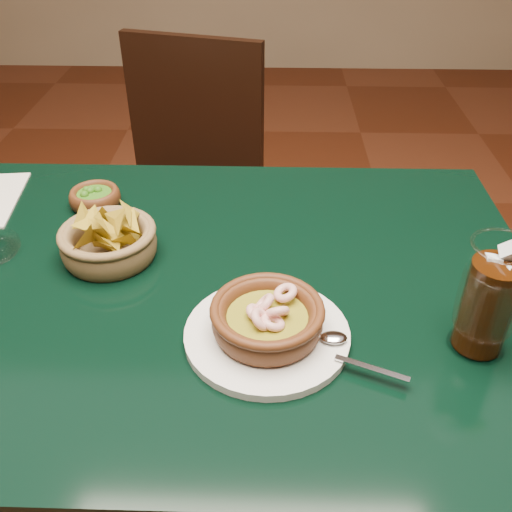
{
  "coord_description": "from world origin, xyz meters",
  "views": [
    {
      "loc": [
        0.16,
        -0.73,
        1.32
      ],
      "look_at": [
        0.14,
        -0.02,
        0.81
      ],
      "focal_mm": 40.0,
      "sensor_mm": 36.0,
      "label": 1
    }
  ],
  "objects_px": {
    "dining_chair": "(183,194)",
    "shrimp_plate": "(268,322)",
    "dining_table": "(175,323)",
    "cola_drink": "(489,299)",
    "chip_basket": "(109,242)"
  },
  "relations": [
    {
      "from": "chip_basket",
      "to": "dining_table",
      "type": "bearing_deg",
      "value": -26.94
    },
    {
      "from": "shrimp_plate",
      "to": "dining_chair",
      "type": "bearing_deg",
      "value": 106.58
    },
    {
      "from": "shrimp_plate",
      "to": "chip_basket",
      "type": "relative_size",
      "value": 1.56
    },
    {
      "from": "chip_basket",
      "to": "cola_drink",
      "type": "xyz_separation_m",
      "value": [
        0.56,
        -0.2,
        0.05
      ]
    },
    {
      "from": "cola_drink",
      "to": "dining_table",
      "type": "bearing_deg",
      "value": 162.49
    },
    {
      "from": "dining_table",
      "to": "cola_drink",
      "type": "height_order",
      "value": "cola_drink"
    },
    {
      "from": "dining_chair",
      "to": "chip_basket",
      "type": "height_order",
      "value": "dining_chair"
    },
    {
      "from": "dining_table",
      "to": "cola_drink",
      "type": "relative_size",
      "value": 6.18
    },
    {
      "from": "dining_chair",
      "to": "cola_drink",
      "type": "bearing_deg",
      "value": -57.42
    },
    {
      "from": "dining_table",
      "to": "chip_basket",
      "type": "relative_size",
      "value": 6.18
    },
    {
      "from": "dining_table",
      "to": "shrimp_plate",
      "type": "bearing_deg",
      "value": -40.41
    },
    {
      "from": "shrimp_plate",
      "to": "cola_drink",
      "type": "bearing_deg",
      "value": -1.28
    },
    {
      "from": "dining_table",
      "to": "dining_chair",
      "type": "height_order",
      "value": "dining_chair"
    },
    {
      "from": "dining_chair",
      "to": "shrimp_plate",
      "type": "bearing_deg",
      "value": -73.42
    },
    {
      "from": "dining_table",
      "to": "cola_drink",
      "type": "distance_m",
      "value": 0.51
    }
  ]
}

